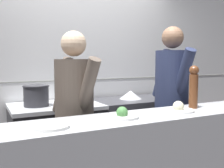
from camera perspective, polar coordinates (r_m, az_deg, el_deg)
name	(u,v)px	position (r m, az deg, el deg)	size (l,w,h in m)	color
wall_back_tiled	(84,68)	(3.50, -6.07, 3.41)	(8.00, 0.06, 2.60)	white
oven_range	(56,144)	(3.11, -12.06, -12.67)	(0.99, 0.71, 0.92)	#232326
prep_counter	(140,132)	(3.56, 6.21, -10.41)	(1.24, 0.65, 0.91)	#38383D
stock_pot	(36,95)	(2.93, -16.18, -2.36)	(0.28, 0.28, 0.23)	#2D2D33
sauce_pot	(78,93)	(3.12, -7.38, -2.01)	(0.25, 0.25, 0.20)	#2D2D33
mixing_bowl_steel	(131,95)	(3.41, 4.05, -2.33)	(0.29, 0.29, 0.11)	#B7BABF
plated_dish_main	(51,126)	(1.69, -13.24, -8.98)	(0.23, 0.23, 0.02)	white
plated_dish_appetiser	(122,115)	(1.92, 2.21, -6.78)	(0.25, 0.25, 0.09)	white
plated_dish_dessert	(178,109)	(2.23, 14.22, -5.26)	(0.26, 0.26, 0.09)	white
pepper_mill	(194,86)	(2.39, 17.34, -0.41)	(0.08, 0.08, 0.37)	brown
chef_head_cook	(75,116)	(2.34, -8.15, -6.85)	(0.40, 0.73, 1.66)	black
chef_sous	(171,99)	(2.94, 12.79, -3.23)	(0.41, 0.78, 1.77)	black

